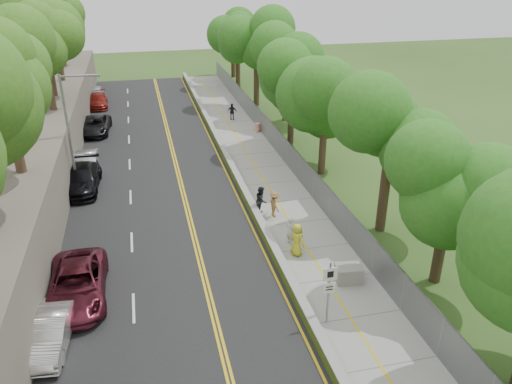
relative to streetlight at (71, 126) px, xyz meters
The scene contains 25 objects.
ground 18.08m from the streetlight, 53.23° to the right, with size 140.00×140.00×0.00m, color #33511E.
road 6.93m from the streetlight, 11.17° to the left, with size 11.20×66.00×0.04m, color black.
sidewalk 13.84m from the streetlight, ahead, with size 4.20×66.00×0.05m, color gray.
jersey_barrier 11.60m from the streetlight, ahead, with size 0.42×66.00×0.60m, color #9FDD2E.
rock_embankment 4.15m from the streetlight, 161.78° to the left, with size 5.00×66.00×4.00m, color #595147.
chainlink_fence 15.58m from the streetlight, ahead, with size 0.04×66.00×2.00m, color slate.
trees_embankment 6.46m from the streetlight, 158.49° to the left, with size 6.40×66.00×13.00m, color #417720, non-canonical shape.
trees_fenceside 17.65m from the streetlight, ahead, with size 7.00×66.00×14.00m, color #347921, non-canonical shape.
streetlight is the anchor object (origin of this frame).
signpost 20.72m from the streetlight, 55.92° to the right, with size 0.62×0.09×3.10m.
construction_barrel 17.99m from the streetlight, 32.45° to the left, with size 0.50×0.50×0.82m, color red.
concrete_block 20.23m from the streetlight, 46.35° to the right, with size 1.26×0.94×0.84m, color slate.
car_1 16.19m from the streetlight, 90.10° to the right, with size 1.43×4.10×1.35m, color silver.
car_2 13.23m from the streetlight, 86.40° to the right, with size 2.60×5.64×1.57m, color #5A1A28.
car_3 3.81m from the streetlight, 25.72° to the left, with size 2.23×5.50×1.60m, color black.
car_4 4.20m from the streetlight, 95.10° to the left, with size 1.65×4.11×1.40m, color tan.
car_5 4.75m from the streetlight, 86.10° to the left, with size 1.64×4.70×1.55m, color #9B9DA1.
car_6 13.12m from the streetlight, 88.16° to the left, with size 2.40×5.21×1.45m, color black.
car_7 21.96m from the streetlight, 89.43° to the left, with size 1.94×4.76×1.38m, color maroon.
car_8 24.51m from the streetlight, 90.33° to the left, with size 1.82×4.52×1.54m, color #BCBCC0.
painter_0 16.90m from the streetlight, 43.77° to the right, with size 0.91×0.59×1.86m, color gold.
painter_1 16.15m from the streetlight, 40.66° to the right, with size 0.59×0.39×1.63m, color silver.
painter_2 13.41m from the streetlight, 29.67° to the right, with size 0.90×0.70×1.85m, color black.
painter_3 14.27m from the streetlight, 30.09° to the right, with size 1.06×0.61×1.65m, color olive.
person_far 19.37m from the streetlight, 45.73° to the left, with size 0.95×0.40×1.63m, color black.
Camera 1 is at (-6.03, -19.20, 14.61)m, focal length 35.00 mm.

